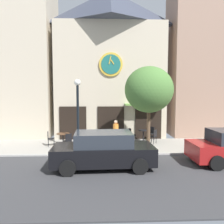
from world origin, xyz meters
TOP-DOWN VIEW (x-y plane):
  - ground_plane at (0.00, -0.87)m, footprint 24.10×10.05m
  - clock_building at (0.48, 5.45)m, footprint 7.90×3.99m
  - neighbor_building_left at (-6.80, 6.24)m, footprint 5.91×4.21m
  - neighbor_building_right at (8.21, 5.64)m, footprint 6.33×3.02m
  - street_lamp at (-1.47, 1.08)m, footprint 0.36×0.36m
  - street_tree at (2.50, 1.06)m, footprint 2.72×2.44m
  - cafe_table_rightmost at (-2.52, 2.19)m, footprint 0.80×0.80m
  - cafe_table_near_curb at (0.83, 3.17)m, footprint 0.78×0.78m
  - cafe_table_center_left at (2.61, 3.23)m, footprint 0.64×0.64m
  - cafe_chair_mid_row at (1.80, 3.19)m, footprint 0.49×0.49m
  - cafe_chair_facing_wall at (-1.74, 2.50)m, footprint 0.55×0.55m
  - cafe_chair_right_end at (-3.33, 2.19)m, footprint 0.48×0.48m
  - cafe_chair_corner at (3.16, 2.55)m, footprint 0.56×0.56m
  - cafe_chair_under_awning at (1.20, 2.48)m, footprint 0.56×0.56m
  - cafe_chair_left_end at (-2.10, 1.42)m, footprint 0.56×0.56m
  - cafe_chair_near_tree at (3.25, 3.69)m, footprint 0.57×0.57m
  - cafe_chair_facing_street at (0.14, 2.68)m, footprint 0.56×0.56m
  - pedestrian_orange at (0.67, 1.42)m, footprint 0.44×0.44m
  - parked_car_black at (-0.05, -1.87)m, footprint 4.36×2.15m

SIDE VIEW (x-z plane):
  - ground_plane at x=0.00m, z-range -0.09..0.04m
  - cafe_table_center_left at x=2.61m, z-range 0.13..0.90m
  - cafe_chair_mid_row at x=1.80m, z-range 0.08..0.98m
  - cafe_chair_facing_wall at x=-1.74m, z-range 0.08..0.98m
  - cafe_chair_right_end at x=-3.33m, z-range 0.08..0.98m
  - cafe_chair_corner at x=3.16m, z-range 0.08..0.98m
  - cafe_chair_under_awning at x=1.20m, z-range 0.08..0.98m
  - cafe_chair_left_end at x=-2.10m, z-range 0.08..0.98m
  - cafe_chair_near_tree at x=3.25m, z-range 0.08..0.98m
  - cafe_chair_facing_street at x=0.14m, z-range 0.08..0.98m
  - cafe_table_near_curb at x=0.83m, z-range 0.18..0.93m
  - cafe_table_rightmost at x=-2.52m, z-range 0.19..0.96m
  - parked_car_black at x=-0.05m, z-range -0.01..1.54m
  - pedestrian_orange at x=0.67m, z-range 0.03..1.70m
  - street_lamp at x=-1.47m, z-range 0.03..4.02m
  - street_tree at x=2.50m, z-range 1.05..5.76m
  - clock_building at x=0.48m, z-range 0.21..10.92m
  - neighbor_building_left at x=-6.80m, z-range 0.00..13.47m
  - neighbor_building_right at x=8.21m, z-range 0.00..15.50m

